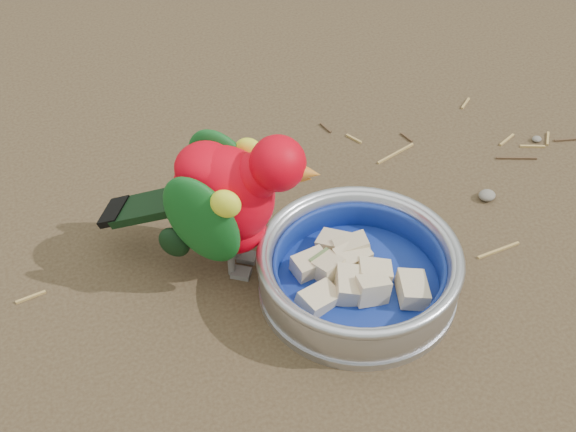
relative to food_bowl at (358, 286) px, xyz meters
name	(u,v)px	position (x,y,z in m)	size (l,w,h in m)	color
ground	(365,293)	(0.01, -0.01, -0.01)	(60.00, 60.00, 0.00)	#453522
food_bowl	(358,286)	(0.00, 0.00, 0.00)	(0.22, 0.22, 0.02)	#B2B2BA
bowl_wall	(359,268)	(0.00, 0.00, 0.03)	(0.22, 0.22, 0.04)	#B2B2BA
fruit_wedges	(359,272)	(0.00, 0.00, 0.02)	(0.13, 0.13, 0.03)	beige
lory_parrot	(228,206)	(-0.13, 0.08, 0.09)	(0.11, 0.23, 0.19)	red
ground_debris	(394,266)	(0.05, 0.02, -0.01)	(0.90, 0.80, 0.01)	#AB8849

